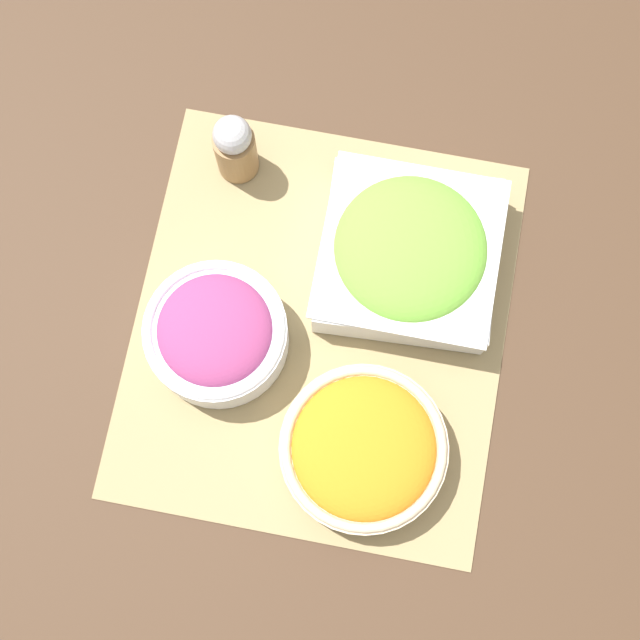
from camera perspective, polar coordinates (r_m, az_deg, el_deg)
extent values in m
plane|color=#422D1E|center=(1.00, 0.00, -0.44)|extent=(3.00, 3.00, 0.00)
cube|color=#937F56|center=(1.00, 0.00, -0.42)|extent=(0.46, 0.41, 0.00)
cylinder|color=silver|center=(0.97, -6.58, -0.99)|extent=(0.15, 0.15, 0.06)
torus|color=silver|center=(0.95, -6.77, -0.63)|extent=(0.15, 0.15, 0.01)
ellipsoid|color=#93386B|center=(0.95, -6.77, -0.63)|extent=(0.12, 0.12, 0.04)
cube|color=white|center=(1.00, 5.65, 4.09)|extent=(0.20, 0.20, 0.05)
cube|color=white|center=(0.97, 5.81, 4.58)|extent=(0.19, 0.19, 0.00)
ellipsoid|color=#6BAD38|center=(0.97, 5.80, 4.55)|extent=(0.17, 0.17, 0.05)
cylinder|color=beige|center=(0.96, 2.77, -8.28)|extent=(0.18, 0.18, 0.04)
torus|color=beige|center=(0.93, 2.83, -8.17)|extent=(0.17, 0.17, 0.01)
ellipsoid|color=orange|center=(0.93, 2.83, -8.17)|extent=(0.15, 0.15, 0.04)
cylinder|color=olive|center=(1.03, -5.40, 10.63)|extent=(0.05, 0.05, 0.07)
sphere|color=#B2B2B7|center=(0.99, -5.65, 11.70)|extent=(0.04, 0.04, 0.04)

